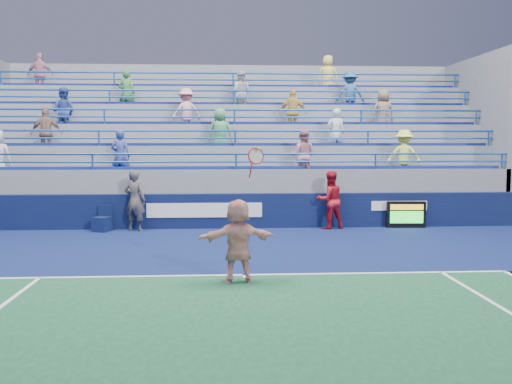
{
  "coord_description": "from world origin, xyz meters",
  "views": [
    {
      "loc": [
        -0.46,
        -11.42,
        2.72
      ],
      "look_at": [
        0.38,
        2.5,
        1.5
      ],
      "focal_mm": 40.0,
      "sensor_mm": 36.0,
      "label": 1
    }
  ],
  "objects": [
    {
      "name": "ball_girl",
      "position": [
        2.92,
        6.16,
        0.91
      ],
      "size": [
        1.03,
        0.89,
        1.82
      ],
      "primitive_type": "imported",
      "rotation": [
        0.0,
        0.0,
        3.39
      ],
      "color": "#AD1321",
      "rests_on": "ground"
    },
    {
      "name": "sponsor_wall",
      "position": [
        0.0,
        6.5,
        0.55
      ],
      "size": [
        18.0,
        0.32,
        1.1
      ],
      "color": "#0A1137",
      "rests_on": "ground"
    },
    {
      "name": "bleacher_stand",
      "position": [
        -0.0,
        10.27,
        1.55
      ],
      "size": [
        18.0,
        5.61,
        6.13
      ],
      "color": "slate",
      "rests_on": "ground"
    },
    {
      "name": "line_judge",
      "position": [
        -3.12,
        6.1,
        0.95
      ],
      "size": [
        0.8,
        0.66,
        1.89
      ],
      "primitive_type": "imported",
      "rotation": [
        0.0,
        0.0,
        2.79
      ],
      "color": "#121833",
      "rests_on": "ground"
    },
    {
      "name": "tennis_player",
      "position": [
        -0.15,
        -0.53,
        0.82
      ],
      "size": [
        1.58,
        0.76,
        2.63
      ],
      "color": "white",
      "rests_on": "ground"
    },
    {
      "name": "judge_chair",
      "position": [
        -4.11,
        6.0,
        0.26
      ],
      "size": [
        0.59,
        0.6,
        0.81
      ],
      "color": "#0D1942",
      "rests_on": "ground"
    },
    {
      "name": "ground",
      "position": [
        0.0,
        0.0,
        0.0
      ],
      "size": [
        120.0,
        120.0,
        0.0
      ],
      "primitive_type": "plane",
      "color": "#333538"
    },
    {
      "name": "serve_speed_board",
      "position": [
        5.38,
        6.18,
        0.43
      ],
      "size": [
        1.23,
        0.21,
        0.85
      ],
      "color": "black",
      "rests_on": "ground"
    }
  ]
}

